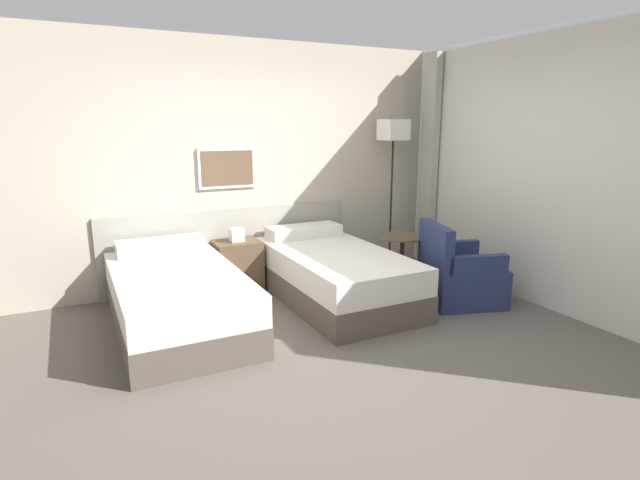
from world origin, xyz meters
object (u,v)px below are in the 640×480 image
bed_near_door (177,298)px  side_table (402,251)px  nightstand (238,265)px  armchair (459,277)px  bed_near_window (334,274)px  floor_lamp (393,139)px

bed_near_door → side_table: bearing=-0.1°
nightstand → armchair: (1.91, -1.38, -0.02)m
armchair → bed_near_window: bearing=78.0°
nightstand → side_table: bearing=-24.5°
nightstand → side_table: (1.65, -0.75, 0.14)m
floor_lamp → armchair: floor_lamp is taller
floor_lamp → armchair: bearing=-93.2°
nightstand → armchair: 2.36m
bed_near_door → armchair: size_ratio=2.23×
side_table → armchair: armchair is taller
bed_near_door → bed_near_window: 1.60m
bed_near_door → floor_lamp: (2.79, 0.72, 1.34)m
bed_near_window → floor_lamp: bearing=31.2°
bed_near_door → nightstand: bearing=43.0°
nightstand → armchair: armchair is taller
bed_near_door → armchair: bearing=-13.1°
nightstand → armchair: size_ratio=0.78×
bed_near_door → armchair: (2.72, -0.63, -0.00)m
bed_near_door → bed_near_window: same height
armchair → bed_near_door: bearing=94.5°
bed_near_window → side_table: bed_near_window is taller
bed_near_window → floor_lamp: 1.93m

